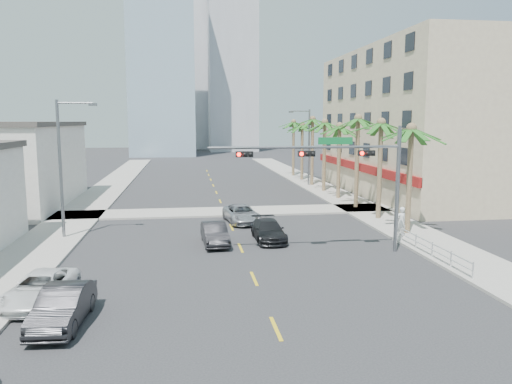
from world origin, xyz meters
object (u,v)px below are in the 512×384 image
car_parked_mid (63,306)px  car_parked_far (41,288)px  car_lane_left (215,234)px  pedestrian (401,222)px  traffic_signal_mast (345,167)px  car_lane_right (268,230)px  car_lane_center (242,214)px

car_parked_mid → car_parked_far: 2.95m
car_parked_mid → car_lane_left: 13.29m
car_parked_far → car_lane_left: size_ratio=1.12×
car_lane_left → pedestrian: 12.21m
car_lane_left → car_parked_far: bearing=-134.4°
traffic_signal_mast → pedestrian: bearing=32.0°
traffic_signal_mast → pedestrian: 7.00m
car_parked_mid → car_lane_right: size_ratio=0.98×
traffic_signal_mast → car_lane_left: size_ratio=2.68×
car_lane_center → pedestrian: size_ratio=2.47×
car_parked_mid → car_lane_center: (8.83, 18.13, -0.06)m
car_lane_right → car_parked_mid: bearing=-129.9°
car_lane_right → car_parked_far: bearing=-140.5°
car_lane_left → car_lane_center: (2.43, 6.48, -0.01)m
car_lane_left → pedestrian: (12.20, -0.10, 0.44)m
traffic_signal_mast → car_parked_far: 16.89m
traffic_signal_mast → car_parked_mid: size_ratio=2.51×
traffic_signal_mast → car_lane_right: bearing=135.3°
car_lane_left → car_lane_center: size_ratio=0.86×
traffic_signal_mast → car_lane_left: traffic_signal_mast is taller
car_lane_left → car_lane_right: bearing=5.9°
traffic_signal_mast → car_parked_mid: bearing=-148.2°
car_parked_far → pedestrian: (20.10, 9.00, 0.48)m
pedestrian → car_parked_mid: bearing=17.3°
car_lane_left → car_lane_right: (3.50, 0.58, -0.02)m
car_parked_far → car_lane_center: (10.33, 15.58, 0.03)m
traffic_signal_mast → car_parked_far: (-15.18, -5.93, -4.42)m
car_lane_center → car_lane_right: (1.07, -5.90, -0.01)m
car_lane_center → car_parked_far: bearing=-130.4°
traffic_signal_mast → car_lane_center: size_ratio=2.30×
car_lane_left → car_lane_center: car_lane_left is taller
traffic_signal_mast → car_lane_right: 6.91m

